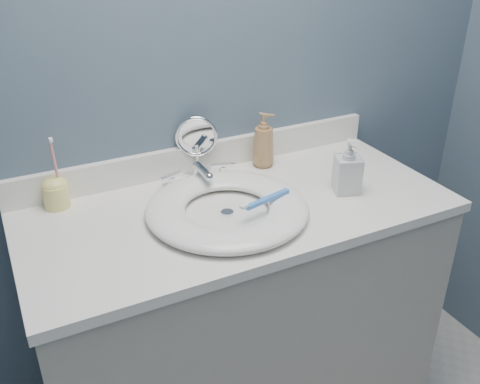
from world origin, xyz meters
TOP-DOWN VIEW (x-y plane):
  - back_wall at (0.00, 1.25)m, footprint 2.20×0.02m
  - vanity_cabinet at (0.00, 0.97)m, footprint 1.20×0.55m
  - countertop at (0.00, 0.97)m, footprint 1.22×0.57m
  - backsplash at (0.00, 1.24)m, footprint 1.22×0.02m
  - basin at (-0.05, 0.94)m, footprint 0.45×0.45m
  - drain at (-0.05, 0.94)m, footprint 0.04×0.04m
  - faucet at (-0.05, 1.14)m, footprint 0.25×0.13m
  - makeup_mirror at (-0.03, 1.21)m, footprint 0.13×0.07m
  - soap_bottle_amber at (0.19, 1.18)m, footprint 0.10×0.10m
  - soap_bottle_clear at (0.33, 0.91)m, footprint 0.09×0.10m
  - toothbrush_holder at (-0.46, 1.20)m, footprint 0.07×0.07m
  - toothbrush_lying at (0.05, 0.90)m, footprint 0.17×0.06m

SIDE VIEW (x-z plane):
  - vanity_cabinet at x=0.00m, z-range 0.00..0.85m
  - countertop at x=0.00m, z-range 0.85..0.88m
  - drain at x=-0.05m, z-range 0.88..0.89m
  - basin at x=-0.05m, z-range 0.88..0.92m
  - faucet at x=-0.05m, z-range 0.87..0.95m
  - toothbrush_lying at x=0.05m, z-range 0.92..0.93m
  - backsplash at x=0.00m, z-range 0.88..0.97m
  - toothbrush_holder at x=-0.46m, z-range 0.82..1.03m
  - soap_bottle_clear at x=0.33m, z-range 0.88..1.04m
  - soap_bottle_amber at x=0.19m, z-range 0.88..1.06m
  - makeup_mirror at x=-0.03m, z-range 0.89..1.08m
  - back_wall at x=0.00m, z-range 0.00..2.40m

